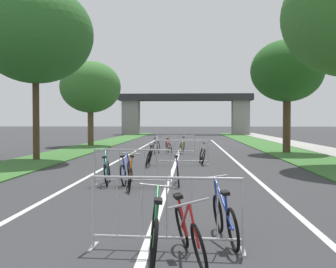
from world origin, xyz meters
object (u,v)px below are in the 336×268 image
tree_right_pine_near (287,71)px  crowd_barrier_fourth (175,145)px  bicycle_orange_2 (130,175)px  bicycle_yellow_4 (182,147)px  crowd_barrier_third (182,153)px  bicycle_blue_0 (127,172)px  bicycle_red_1 (189,233)px  bicycle_silver_9 (157,147)px  bicycle_purple_6 (178,172)px  tree_left_pine_far (35,34)px  bicycle_red_11 (169,147)px  bicycle_blue_10 (225,218)px  bicycle_white_8 (202,155)px  crowd_barrier_nearest (167,214)px  bicycle_black_3 (149,157)px  crowd_barrier_second (132,168)px  bicycle_green_5 (154,234)px  bicycle_teal_7 (107,172)px  tree_left_oak_mid (90,87)px

tree_right_pine_near → crowd_barrier_fourth: bearing=-169.5°
bicycle_orange_2 → bicycle_yellow_4: bearing=75.3°
crowd_barrier_third → bicycle_blue_0: crowd_barrier_third is taller
bicycle_red_1 → bicycle_silver_9: bearing=-96.5°
crowd_barrier_third → bicycle_purple_6: size_ratio=1.36×
tree_left_pine_far → crowd_barrier_third: (6.82, -1.76, -5.32)m
bicycle_blue_0 → bicycle_red_11: 12.02m
bicycle_silver_9 → bicycle_blue_10: bicycle_silver_9 is taller
bicycle_blue_10 → bicycle_purple_6: bearing=90.9°
tree_right_pine_near → bicycle_yellow_4: size_ratio=3.85×
bicycle_red_1 → bicycle_white_8: bearing=-104.6°
crowd_barrier_nearest → bicycle_black_3: bearing=96.6°
bicycle_orange_2 → crowd_barrier_third: bearing=69.1°
crowd_barrier_second → bicycle_white_8: size_ratio=1.24×
bicycle_orange_2 → bicycle_white_8: bearing=63.3°
bicycle_orange_2 → bicycle_white_8: bicycle_white_8 is taller
bicycle_blue_0 → bicycle_yellow_4: size_ratio=0.99×
tree_left_pine_far → bicycle_blue_0: (5.29, -7.24, -5.49)m
bicycle_green_5 → bicycle_blue_10: size_ratio=1.00×
bicycle_purple_6 → crowd_barrier_second: bearing=-164.2°
tree_right_pine_near → bicycle_silver_9: 8.62m
bicycle_white_8 → bicycle_blue_0: bearing=65.0°
bicycle_green_5 → bicycle_blue_10: bicycle_green_5 is taller
bicycle_orange_2 → tree_right_pine_near: bearing=52.7°
bicycle_purple_6 → bicycle_teal_7: (-2.06, -0.03, 0.01)m
tree_left_pine_far → bicycle_black_3: 8.03m
bicycle_teal_7 → bicycle_purple_6: bearing=-5.7°
tree_right_pine_near → crowd_barrier_second: bearing=-118.7°
bicycle_red_1 → bicycle_blue_10: bearing=-133.0°
bicycle_yellow_4 → bicycle_blue_10: 17.81m
bicycle_yellow_4 → bicycle_orange_2: bearing=91.7°
tree_left_oak_mid → tree_right_pine_near: bearing=-27.1°
bicycle_yellow_4 → bicycle_green_5: size_ratio=1.00×
crowd_barrier_second → crowd_barrier_fourth: size_ratio=1.00×
crowd_barrier_second → crowd_barrier_third: 6.10m
tree_right_pine_near → bicycle_teal_7: 15.62m
tree_left_pine_far → bicycle_green_5: (6.68, -14.22, -5.47)m
bicycle_red_1 → bicycle_blue_10: bicycle_blue_10 is taller
bicycle_black_3 → bicycle_green_5: 12.13m
crowd_barrier_third → bicycle_yellow_4: (-0.12, 6.35, -0.15)m
bicycle_yellow_4 → bicycle_blue_10: (0.96, -17.78, -0.01)m
crowd_barrier_third → tree_left_pine_far: bearing=165.6°
tree_left_oak_mid → crowd_barrier_third: tree_left_oak_mid is taller
tree_right_pine_near → bicycle_silver_9: (-7.44, -0.68, -4.31)m
tree_left_pine_far → bicycle_teal_7: 10.31m
crowd_barrier_nearest → bicycle_red_11: size_ratio=1.34×
bicycle_teal_7 → tree_right_pine_near: bearing=51.5°
tree_right_pine_near → crowd_barrier_third: tree_right_pine_near is taller
bicycle_silver_9 → bicycle_white_8: bearing=-61.1°
crowd_barrier_nearest → crowd_barrier_second: same height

